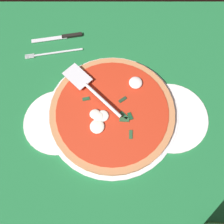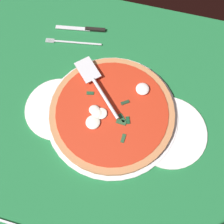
{
  "view_description": "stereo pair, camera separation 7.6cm",
  "coord_description": "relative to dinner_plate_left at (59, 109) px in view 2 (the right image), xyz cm",
  "views": [
    {
      "loc": [
        2.67,
        -24.62,
        72.73
      ],
      "look_at": [
        2.74,
        4.25,
        2.37
      ],
      "focal_mm": 41.18,
      "sensor_mm": 36.0,
      "label": 1
    },
    {
      "loc": [
        10.2,
        -23.64,
        72.73
      ],
      "look_at": [
        2.74,
        4.25,
        2.37
      ],
      "focal_mm": 41.18,
      "sensor_mm": 36.0,
      "label": 2
    }
  ],
  "objects": [
    {
      "name": "dinner_plate_right",
      "position": [
        33.86,
        1.45,
        0.0
      ],
      "size": [
        22.33,
        22.33,
        1.0
      ],
      "primitive_type": "cylinder",
      "color": "white",
      "rests_on": "ground_plane"
    },
    {
      "name": "ground_plane",
      "position": [
        13.52,
        -1.8,
        -1.0
      ],
      "size": [
        98.65,
        98.65,
        0.8
      ],
      "primitive_type": "cube",
      "color": "#1F6C38"
    },
    {
      "name": "dinner_plate_left",
      "position": [
        0.0,
        0.0,
        0.0
      ],
      "size": [
        20.37,
        20.37,
        1.0
      ],
      "primitive_type": "cylinder",
      "color": "white",
      "rests_on": "ground_plane"
    },
    {
      "name": "place_setting_far",
      "position": [
        -2.18,
        27.84,
        -0.15
      ],
      "size": [
        21.24,
        16.3,
        1.4
      ],
      "rotation": [
        0.0,
        0.0,
        3.31
      ],
      "color": "white",
      "rests_on": "ground_plane"
    },
    {
      "name": "pizza_server",
      "position": [
        9.93,
        8.77,
        4.48
      ],
      "size": [
        18.35,
        18.38,
        1.0
      ],
      "rotation": [
        0.0,
        0.0,
        2.36
      ],
      "color": "silver",
      "rests_on": "pizza"
    },
    {
      "name": "checker_pattern",
      "position": [
        13.52,
        -1.8,
        -0.55
      ],
      "size": [
        98.65,
        98.65,
        0.1
      ],
      "color": "white",
      "rests_on": "ground_plane"
    },
    {
      "name": "pizza",
      "position": [
        16.24,
        2.46,
        1.82
      ],
      "size": [
        37.04,
        37.04,
        3.37
      ],
      "color": "#C07E4E",
      "rests_on": "pizza_pan"
    },
    {
      "name": "pizza_pan",
      "position": [
        16.25,
        2.44,
        0.14
      ],
      "size": [
        39.63,
        39.63,
        1.27
      ],
      "primitive_type": "cylinder",
      "color": "silver",
      "rests_on": "ground_plane"
    }
  ]
}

